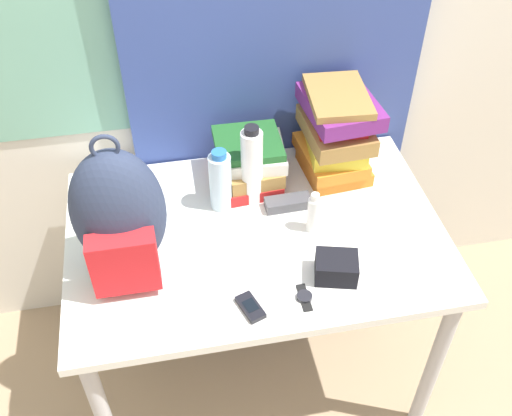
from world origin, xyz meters
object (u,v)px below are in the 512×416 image
(book_stack_center, at_px, (336,133))
(sunglasses_case, at_px, (288,203))
(backpack, at_px, (119,217))
(camera_pouch, at_px, (336,268))
(sunscreen_bottle, at_px, (314,213))
(wristwatch, at_px, (304,297))
(sports_bottle, at_px, (252,166))
(cell_phone, at_px, (250,307))
(water_bottle, at_px, (220,181))
(book_stack_left, at_px, (249,160))

(book_stack_center, distance_m, sunglasses_case, 0.29)
(backpack, height_order, camera_pouch, backpack)
(book_stack_center, distance_m, camera_pouch, 0.50)
(sunscreen_bottle, distance_m, wristwatch, 0.29)
(backpack, bearing_deg, wristwatch, -24.27)
(backpack, height_order, book_stack_center, backpack)
(sports_bottle, relative_size, sunscreen_bottle, 1.97)
(book_stack_center, height_order, sunglasses_case, book_stack_center)
(book_stack_center, xyz_separation_m, camera_pouch, (-0.12, -0.47, -0.13))
(sunscreen_bottle, bearing_deg, cell_phone, -132.42)
(sunglasses_case, relative_size, camera_pouch, 1.06)
(backpack, relative_size, wristwatch, 4.85)
(sunglasses_case, distance_m, camera_pouch, 0.32)
(camera_pouch, relative_size, wristwatch, 1.46)
(sunglasses_case, xyz_separation_m, wristwatch, (-0.04, -0.38, -0.01))
(backpack, relative_size, water_bottle, 2.12)
(book_stack_center, bearing_deg, book_stack_left, 177.72)
(sports_bottle, bearing_deg, cell_phone, -101.04)
(water_bottle, height_order, cell_phone, water_bottle)
(backpack, xyz_separation_m, sports_bottle, (0.41, 0.22, -0.06))
(book_stack_left, distance_m, wristwatch, 0.55)
(sports_bottle, distance_m, camera_pouch, 0.43)
(sports_bottle, bearing_deg, book_stack_left, 84.42)
(book_stack_left, xyz_separation_m, sunglasses_case, (0.10, -0.17, -0.06))
(sunscreen_bottle, relative_size, sunglasses_case, 0.97)
(sunscreen_bottle, bearing_deg, sports_bottle, 132.43)
(water_bottle, relative_size, sunscreen_bottle, 1.51)
(book_stack_left, distance_m, sunscreen_bottle, 0.32)
(sunscreen_bottle, distance_m, cell_phone, 0.38)
(book_stack_center, height_order, wristwatch, book_stack_center)
(wristwatch, bearing_deg, sports_bottle, 98.91)
(water_bottle, bearing_deg, sports_bottle, 7.38)
(book_stack_left, height_order, sunscreen_bottle, book_stack_left)
(camera_pouch, bearing_deg, sunglasses_case, 102.70)
(sports_bottle, relative_size, sunglasses_case, 1.92)
(sports_bottle, distance_m, sunscreen_bottle, 0.25)
(book_stack_left, bearing_deg, sports_bottle, -95.58)
(book_stack_center, bearing_deg, camera_pouch, -104.80)
(sunglasses_case, bearing_deg, sports_bottle, 149.38)
(sunscreen_bottle, relative_size, cell_phone, 1.37)
(camera_pouch, bearing_deg, book_stack_left, 109.36)
(sports_bottle, xyz_separation_m, sunglasses_case, (0.11, -0.06, -0.12))
(water_bottle, distance_m, wristwatch, 0.47)
(backpack, relative_size, sunglasses_case, 3.12)
(sunglasses_case, bearing_deg, book_stack_left, 120.57)
(camera_pouch, bearing_deg, wristwatch, -149.94)
(book_stack_center, relative_size, cell_phone, 2.97)
(camera_pouch, height_order, wristwatch, camera_pouch)
(backpack, relative_size, camera_pouch, 3.32)
(sunscreen_bottle, bearing_deg, wristwatch, -109.33)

